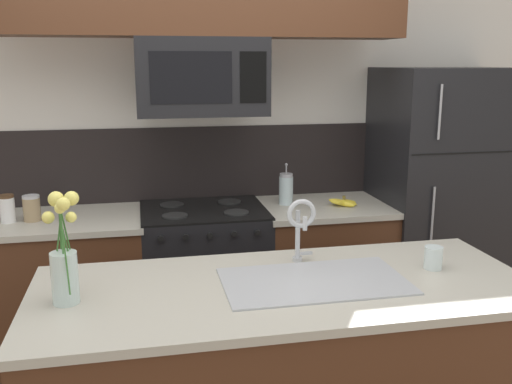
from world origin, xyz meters
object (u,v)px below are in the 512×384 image
object	(u,v)px
microwave	(201,77)
french_press	(286,189)
banana_bunch	(344,203)
stove_range	(205,279)
drinking_glass	(433,258)
refrigerator	(439,202)
storage_jar_medium	(32,208)
sink_faucet	(301,222)
flower_vase	(64,264)
storage_jar_tall	(7,209)

from	to	relation	value
microwave	french_press	world-z (taller)	microwave
french_press	banana_bunch	bearing A→B (deg)	-19.06
stove_range	drinking_glass	distance (m)	1.57
refrigerator	storage_jar_medium	size ratio (longest dim) A/B	11.88
stove_range	sink_faucet	bearing A→B (deg)	-72.85
storage_jar_medium	drinking_glass	world-z (taller)	storage_jar_medium
sink_faucet	flower_vase	world-z (taller)	flower_vase
stove_range	flower_vase	distance (m)	1.54
refrigerator	sink_faucet	bearing A→B (deg)	-140.50
storage_jar_tall	refrigerator	bearing A→B (deg)	1.10
storage_jar_medium	sink_faucet	distance (m)	1.66
sink_faucet	drinking_glass	size ratio (longest dim) A/B	3.03
drinking_glass	microwave	bearing A→B (deg)	126.54
sink_faucet	french_press	bearing A→B (deg)	78.63
microwave	storage_jar_tall	world-z (taller)	microwave
storage_jar_tall	sink_faucet	xyz separation A→B (m)	(1.43, -1.00, 0.12)
refrigerator	french_press	world-z (taller)	refrigerator
stove_range	banana_bunch	world-z (taller)	banana_bunch
sink_faucet	drinking_glass	xyz separation A→B (m)	(0.56, -0.17, -0.15)
french_press	stove_range	bearing A→B (deg)	-173.63
refrigerator	drinking_glass	distance (m)	1.42
french_press	microwave	bearing A→B (deg)	-171.44
refrigerator	banana_bunch	world-z (taller)	refrigerator
microwave	banana_bunch	world-z (taller)	microwave
sink_faucet	drinking_glass	distance (m)	0.60
drinking_glass	storage_jar_tall	bearing A→B (deg)	149.51
stove_range	refrigerator	size ratio (longest dim) A/B	0.53
stove_range	banana_bunch	size ratio (longest dim) A/B	4.87
stove_range	storage_jar_medium	xyz separation A→B (m)	(-0.99, -0.02, 0.52)
storage_jar_tall	banana_bunch	distance (m)	2.00
drinking_glass	flower_vase	distance (m)	1.54
stove_range	french_press	bearing A→B (deg)	6.37
stove_range	banana_bunch	xyz separation A→B (m)	(0.89, -0.06, 0.47)
stove_range	sink_faucet	distance (m)	1.26
refrigerator	flower_vase	distance (m)	2.60
refrigerator	sink_faucet	distance (m)	1.67
french_press	sink_faucet	distance (m)	1.12
storage_jar_tall	banana_bunch	size ratio (longest dim) A/B	0.84
stove_range	storage_jar_medium	size ratio (longest dim) A/B	6.26
french_press	storage_jar_medium	bearing A→B (deg)	-176.91
microwave	french_press	bearing A→B (deg)	8.56
stove_range	storage_jar_tall	world-z (taller)	storage_jar_tall
sink_faucet	flower_vase	distance (m)	1.01
stove_range	french_press	size ratio (longest dim) A/B	3.48
storage_jar_medium	microwave	bearing A→B (deg)	0.07
storage_jar_medium	sink_faucet	bearing A→B (deg)	-37.72
refrigerator	storage_jar_medium	world-z (taller)	refrigerator
microwave	sink_faucet	world-z (taller)	microwave
refrigerator	storage_jar_medium	xyz separation A→B (m)	(-2.58, -0.04, 0.10)
sink_faucet	banana_bunch	bearing A→B (deg)	59.75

